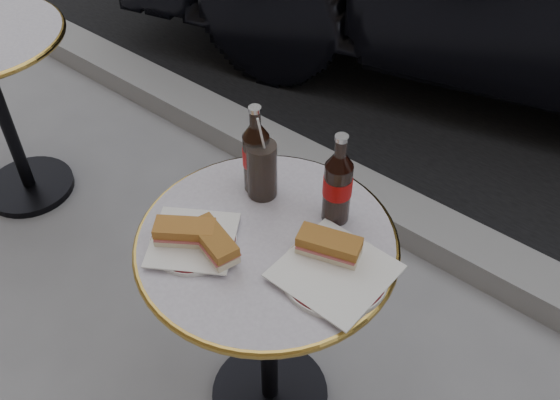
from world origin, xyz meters
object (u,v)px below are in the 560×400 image
Objects in this scene: plate_right at (335,273)px; cola_glass at (262,169)px; cola_bottle_right at (338,179)px; cola_bottle_left at (256,149)px; plate_left at (193,242)px; bistro_table at (269,329)px.

cola_glass is at bearing 160.65° from plate_right.
cola_bottle_left is at bearing -170.49° from cola_bottle_right.
plate_right is at bearing -19.35° from cola_glass.
plate_right is (0.31, 0.13, 0.00)m from plate_left.
plate_right is 0.36m from cola_bottle_left.
cola_bottle_left reaches higher than bistro_table.
cola_bottle_right is at bearing 62.24° from bistro_table.
bistro_table is at bearing -42.81° from cola_bottle_left.
bistro_table is at bearing -117.76° from cola_bottle_right.
plate_left is 0.27m from cola_bottle_left.
cola_bottle_right is (0.21, 0.27, 0.12)m from plate_left.
bistro_table is 0.52m from cola_bottle_left.
plate_right is at bearing 3.09° from bistro_table.
bistro_table is 3.06× the size of plate_right.
cola_bottle_left is 0.99× the size of cola_bottle_right.
bistro_table is 0.52m from cola_bottle_right.
cola_bottle_left is at bearing 92.26° from plate_left.
plate_right is at bearing -55.01° from cola_bottle_right.
cola_glass is at bearing 86.30° from plate_left.
plate_left is (-0.12, -0.12, 0.37)m from bistro_table.
cola_glass is (0.02, -0.01, -0.04)m from cola_bottle_left.
cola_bottle_left is at bearing 137.19° from bistro_table.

